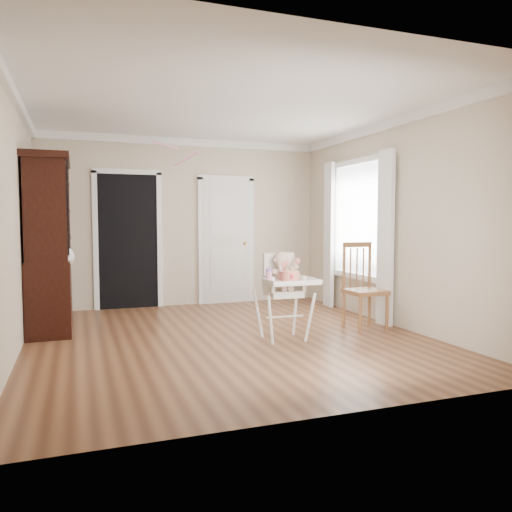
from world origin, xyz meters
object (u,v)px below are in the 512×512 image
object	(u,v)px
high_chair	(284,286)
dining_chair	(364,289)
cake	(291,276)
sippy_cup	(269,275)
china_cabinet	(49,245)

from	to	relation	value
high_chair	dining_chair	distance (m)	1.20
high_chair	dining_chair	xyz separation A→B (m)	(1.18, 0.18, -0.12)
cake	dining_chair	world-z (taller)	dining_chair
sippy_cup	cake	bearing A→B (deg)	-25.96
sippy_cup	dining_chair	size ratio (longest dim) A/B	0.15
cake	china_cabinet	distance (m)	3.06
sippy_cup	dining_chair	xyz separation A→B (m)	(1.42, 0.32, -0.27)
dining_chair	cake	bearing A→B (deg)	-161.37
sippy_cup	china_cabinet	bearing A→B (deg)	146.22
sippy_cup	china_cabinet	world-z (taller)	china_cabinet
high_chair	china_cabinet	world-z (taller)	china_cabinet
china_cabinet	dining_chair	size ratio (longest dim) A/B	1.97
sippy_cup	china_cabinet	size ratio (longest dim) A/B	0.08
cake	dining_chair	xyz separation A→B (m)	(1.20, 0.43, -0.25)
china_cabinet	dining_chair	xyz separation A→B (m)	(3.74, -1.24, -0.57)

